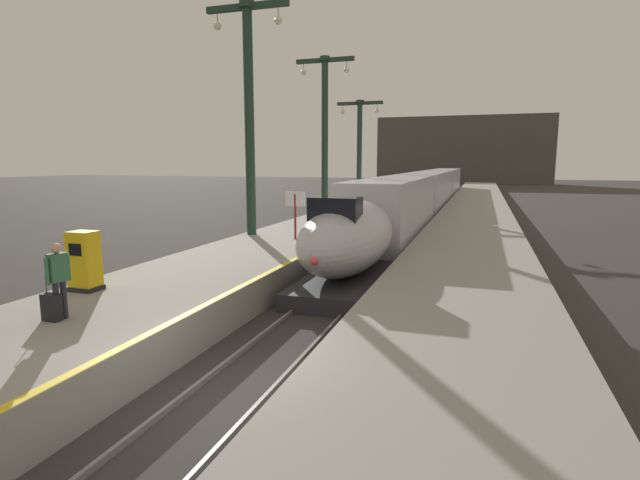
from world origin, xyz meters
TOP-DOWN VIEW (x-y plane):
  - ground_plane at (0.00, 0.00)m, footprint 260.00×260.00m
  - platform_left at (-4.05, 24.75)m, footprint 4.80×110.00m
  - platform_right at (4.05, 24.75)m, footprint 4.80×110.00m
  - platform_left_safety_stripe at (-1.77, 24.75)m, footprint 0.20×107.80m
  - rail_main_left at (-0.75, 27.50)m, footprint 0.08×110.00m
  - rail_main_right at (0.75, 27.50)m, footprint 0.08×110.00m
  - highspeed_train_main at (0.00, 33.38)m, footprint 2.92×57.60m
  - station_column_mid at (-5.90, 13.43)m, footprint 4.00×0.68m
  - station_column_far at (-5.90, 24.90)m, footprint 4.00×0.68m
  - station_column_distant at (-5.90, 34.85)m, footprint 4.00×0.68m
  - passenger_near_edge at (-4.18, 0.44)m, footprint 0.29×0.56m
  - rolling_suitcase at (-4.29, 0.29)m, footprint 0.40×0.22m
  - ticket_machine_yellow at (-5.55, 2.60)m, footprint 0.76×0.62m
  - departure_info_board at (-3.37, 12.64)m, footprint 0.90×0.10m
  - terminus_back_wall at (0.00, 102.00)m, footprint 36.00×2.00m

SIDE VIEW (x-z plane):
  - ground_plane at x=0.00m, z-range 0.00..0.00m
  - rail_main_left at x=-0.75m, z-range 0.00..0.12m
  - rail_main_right at x=0.75m, z-range 0.00..0.12m
  - platform_left at x=-4.05m, z-range 0.00..1.05m
  - platform_right at x=4.05m, z-range 0.00..1.05m
  - platform_left_safety_stripe at x=-1.77m, z-range 1.05..1.06m
  - rolling_suitcase at x=-4.29m, z-range 0.86..1.85m
  - ticket_machine_yellow at x=-5.55m, z-range 0.99..2.59m
  - highspeed_train_main at x=0.00m, z-range 0.15..3.75m
  - passenger_near_edge at x=-4.18m, z-range 1.19..2.88m
  - departure_info_board at x=-3.37m, z-range 1.50..3.62m
  - station_column_distant at x=-5.90m, z-range 1.97..10.61m
  - terminus_back_wall at x=0.00m, z-range 0.00..14.00m
  - station_column_far at x=-5.90m, z-range 2.02..12.35m
  - station_column_mid at x=-5.90m, z-range 2.02..12.51m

